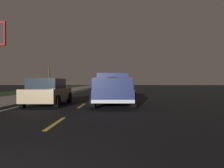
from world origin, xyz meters
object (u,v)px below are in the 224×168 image
(sedan_tan, at_px, (48,92))
(bare_tree_far, at_px, (49,77))
(sedan_red, at_px, (115,85))
(pickup_truck, at_px, (113,88))

(sedan_tan, relative_size, bare_tree_far, 0.93)
(sedan_red, distance_m, sedan_tan, 30.66)
(pickup_truck, bearing_deg, sedan_red, 0.17)
(bare_tree_far, bearing_deg, sedan_tan, -163.47)
(sedan_red, bearing_deg, pickup_truck, -179.83)
(sedan_tan, bearing_deg, pickup_truck, -88.19)
(pickup_truck, xyz_separation_m, bare_tree_far, (28.02, 12.06, 1.22))
(pickup_truck, height_order, sedan_tan, pickup_truck)
(pickup_truck, relative_size, bare_tree_far, 1.15)
(sedan_tan, xyz_separation_m, bare_tree_far, (28.14, 8.35, 1.41))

